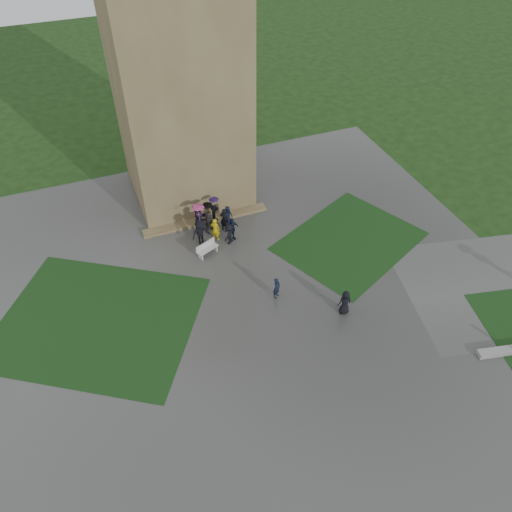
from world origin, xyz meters
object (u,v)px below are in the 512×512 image
object	(u,v)px
tower	(177,74)
pedestrian_mid	(277,288)
bench	(207,249)
pedestrian_near	(345,302)

from	to	relation	value
tower	pedestrian_mid	size ratio (longest dim) A/B	12.10
pedestrian_mid	tower	bearing A→B (deg)	58.10
tower	bench	bearing A→B (deg)	-96.71
bench	pedestrian_mid	size ratio (longest dim) A/B	1.08
bench	pedestrian_near	world-z (taller)	pedestrian_near
bench	pedestrian_mid	xyz separation A→B (m)	(2.77, -5.19, 0.28)
bench	pedestrian_mid	distance (m)	5.89
tower	pedestrian_near	world-z (taller)	tower
bench	pedestrian_near	distance (m)	9.76
tower	pedestrian_mid	xyz separation A→B (m)	(1.86, -12.93, -8.24)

